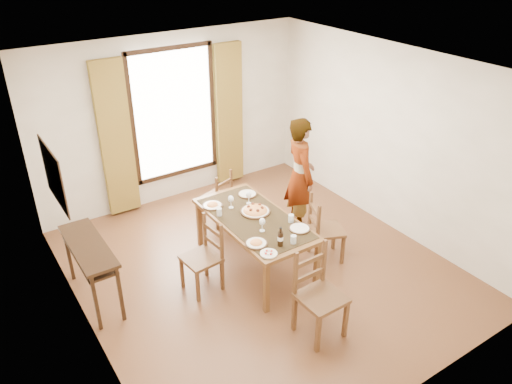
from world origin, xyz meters
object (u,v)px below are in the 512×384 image
console_table (89,252)px  man (300,176)px  pasta_platter (255,209)px  dining_table (254,222)px

console_table → man: (3.08, -0.07, 0.19)m
man → pasta_platter: (-1.00, -0.33, -0.07)m
dining_table → pasta_platter: 0.19m
console_table → dining_table: size_ratio=0.67×
console_table → pasta_platter: 2.12m
console_table → pasta_platter: (2.08, -0.41, 0.12)m
console_table → man: man is taller
dining_table → console_table: bearing=165.4°
console_table → dining_table: 2.05m
pasta_platter → console_table: bearing=168.9°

